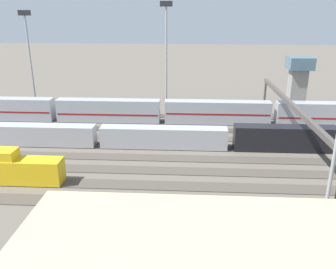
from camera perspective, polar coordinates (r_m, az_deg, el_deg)
The scene contains 17 objects.
ground_plane at distance 65.17m, azimuth 5.81°, elevation -2.23°, with size 400.00×400.00×0.00m, color #60594F.
track_bed_0 at distance 84.03m, azimuth 5.30°, elevation 2.90°, with size 140.00×2.80×0.12m, color #3D3833.
track_bed_1 at distance 79.25m, azimuth 5.41°, elevation 1.85°, with size 140.00×2.80×0.12m, color #4C443D.
track_bed_2 at distance 74.51m, azimuth 5.52°, elevation 0.68°, with size 140.00×2.80×0.12m, color #3D3833.
track_bed_3 at distance 69.81m, azimuth 5.66°, elevation -0.66°, with size 140.00×2.80×0.12m, color #4C443D.
track_bed_4 at distance 65.14m, azimuth 5.81°, elevation -2.18°, with size 140.00×2.80×0.12m, color #3D3833.
track_bed_5 at distance 60.53m, azimuth 5.98°, elevation -3.94°, with size 140.00×2.80×0.12m, color #4C443D.
track_bed_6 at distance 55.99m, azimuth 6.19°, elevation -5.99°, with size 140.00×2.80×0.12m, color #4C443D.
track_bed_7 at distance 51.54m, azimuth 6.43°, elevation -8.40°, with size 140.00×2.80×0.12m, color #4C443D.
track_bed_8 at distance 47.19m, azimuth 6.72°, elevation -11.25°, with size 140.00×2.80×0.12m, color #4C443D.
train_on_track_1 at distance 78.72m, azimuth 7.94°, elevation 3.56°, with size 119.80×3.06×5.00m.
train_on_track_7 at distance 55.62m, azimuth -21.87°, elevation -5.19°, with size 10.00×3.00×5.00m.
train_on_track_4 at distance 64.61m, azimuth -2.10°, elevation -0.33°, with size 66.40×3.00×4.40m.
light_mast_0 at distance 93.01m, azimuth -21.53°, elevation 12.97°, with size 2.80×0.70×23.80m.
light_mast_2 at distance 84.69m, azimuth -0.28°, elevation 14.48°, with size 2.80×0.70×25.74m.
signal_gantry at distance 65.14m, azimuth 19.28°, elevation 3.97°, with size 0.70×45.00×8.80m.
control_tower at distance 96.87m, azimuth 20.21°, elevation 8.55°, with size 6.00×6.00×12.77m.
Camera 1 is at (3.06, 60.42, 24.21)m, focal length 37.85 mm.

